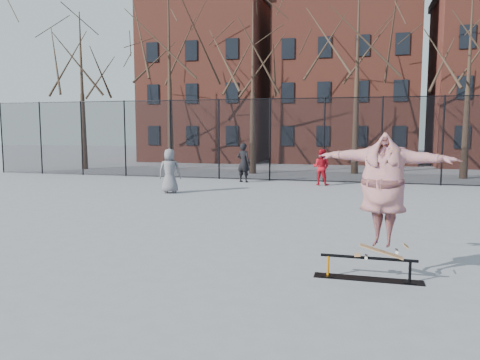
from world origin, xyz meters
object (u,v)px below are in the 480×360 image
(skater, at_px, (383,196))
(bystander_grey, at_px, (170,171))
(skate_rail, at_px, (368,270))
(skateboard, at_px, (381,255))
(bystander_red, at_px, (321,167))
(bystander_black, at_px, (244,163))

(skater, relative_size, bystander_grey, 1.33)
(skate_rail, distance_m, skateboard, 0.36)
(skater, height_order, bystander_grey, skater)
(skateboard, bearing_deg, skater, 0.00)
(bystander_red, bearing_deg, skateboard, 112.83)
(skate_rail, bearing_deg, bystander_red, 98.58)
(bystander_grey, bearing_deg, bystander_red, -157.50)
(skate_rail, bearing_deg, bystander_grey, 130.04)
(skate_rail, bearing_deg, skater, 0.00)
(skate_rail, height_order, skater, skater)
(skateboard, xyz_separation_m, bystander_red, (-2.18, 13.08, 0.37))
(bystander_grey, relative_size, bystander_black, 0.95)
(skater, xyz_separation_m, bystander_red, (-2.18, 13.08, -0.63))
(bystander_grey, bearing_deg, skateboard, 116.67)
(bystander_red, bearing_deg, bystander_black, 9.73)
(skateboard, relative_size, bystander_black, 0.42)
(skateboard, bearing_deg, bystander_grey, 130.80)
(skater, distance_m, bystander_red, 13.27)
(skateboard, relative_size, bystander_grey, 0.45)
(skater, xyz_separation_m, bystander_black, (-5.84, 13.31, -0.52))
(skate_rail, distance_m, skater, 1.30)
(skate_rail, bearing_deg, bystander_black, 112.95)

